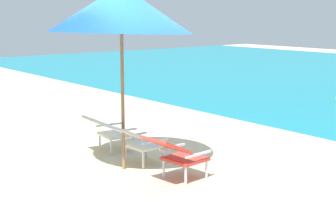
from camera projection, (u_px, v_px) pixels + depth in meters
name	position (u px, v px, depth m)	size (l,w,h in m)	color
ground_plane	(307.00, 126.00, 10.47)	(40.00, 40.00, 0.00)	#CCB78E
lounge_chair_left	(107.00, 128.00, 8.42)	(0.63, 0.93, 0.68)	silver
lounge_chair_center	(136.00, 139.00, 7.69)	(0.58, 0.90, 0.68)	silver
lounge_chair_right	(176.00, 153.00, 6.97)	(0.60, 0.91, 0.68)	red
beach_umbrella_center	(121.00, 9.00, 7.11)	(2.34, 2.36, 2.72)	olive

